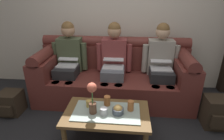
{
  "coord_description": "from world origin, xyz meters",
  "views": [
    {
      "loc": [
        0.23,
        -1.55,
        1.64
      ],
      "look_at": [
        0.0,
        0.85,
        0.62
      ],
      "focal_mm": 29.79,
      "sensor_mm": 36.0,
      "label": 1
    }
  ],
  "objects_px": {
    "person_right": "(161,61)",
    "flower_vase": "(92,96)",
    "snack_bowl": "(118,110)",
    "cup_far_left": "(89,103)",
    "backpack_right": "(216,113)",
    "person_middle": "(114,60)",
    "cup_near_right": "(107,101)",
    "coffee_table": "(107,115)",
    "cup_far_center": "(131,106)",
    "backpack_left": "(11,103)",
    "cup_near_left": "(104,111)",
    "couch": "(114,76)",
    "person_left": "(69,58)"
  },
  "relations": [
    {
      "from": "person_middle",
      "to": "coffee_table",
      "type": "relative_size",
      "value": 1.26
    },
    {
      "from": "person_right",
      "to": "flower_vase",
      "type": "relative_size",
      "value": 3.26
    },
    {
      "from": "person_left",
      "to": "snack_bowl",
      "type": "relative_size",
      "value": 9.48
    },
    {
      "from": "person_left",
      "to": "cup_near_right",
      "type": "xyz_separation_m",
      "value": [
        0.71,
        -0.83,
        -0.22
      ]
    },
    {
      "from": "backpack_right",
      "to": "backpack_left",
      "type": "xyz_separation_m",
      "value": [
        -2.8,
        0.02,
        -0.04
      ]
    },
    {
      "from": "couch",
      "to": "person_left",
      "type": "xyz_separation_m",
      "value": [
        -0.72,
        -0.0,
        0.29
      ]
    },
    {
      "from": "cup_far_center",
      "to": "backpack_right",
      "type": "relative_size",
      "value": 0.3
    },
    {
      "from": "backpack_right",
      "to": "coffee_table",
      "type": "bearing_deg",
      "value": -165.56
    },
    {
      "from": "person_right",
      "to": "flower_vase",
      "type": "bearing_deg",
      "value": -130.88
    },
    {
      "from": "person_left",
      "to": "backpack_left",
      "type": "height_order",
      "value": "person_left"
    },
    {
      "from": "cup_near_right",
      "to": "snack_bowl",
      "type": "bearing_deg",
      "value": -48.17
    },
    {
      "from": "couch",
      "to": "backpack_right",
      "type": "xyz_separation_m",
      "value": [
        1.37,
        -0.61,
        -0.17
      ]
    },
    {
      "from": "person_right",
      "to": "backpack_right",
      "type": "relative_size",
      "value": 3.0
    },
    {
      "from": "couch",
      "to": "cup_far_center",
      "type": "bearing_deg",
      "value": -73.51
    },
    {
      "from": "coffee_table",
      "to": "backpack_right",
      "type": "relative_size",
      "value": 2.38
    },
    {
      "from": "cup_near_left",
      "to": "cup_near_right",
      "type": "height_order",
      "value": "cup_near_right"
    },
    {
      "from": "snack_bowl",
      "to": "cup_near_right",
      "type": "relative_size",
      "value": 1.11
    },
    {
      "from": "flower_vase",
      "to": "cup_near_left",
      "type": "relative_size",
      "value": 4.47
    },
    {
      "from": "couch",
      "to": "cup_far_center",
      "type": "height_order",
      "value": "couch"
    },
    {
      "from": "person_middle",
      "to": "cup_near_right",
      "type": "height_order",
      "value": "person_middle"
    },
    {
      "from": "backpack_left",
      "to": "snack_bowl",
      "type": "bearing_deg",
      "value": -14.32
    },
    {
      "from": "person_right",
      "to": "cup_far_left",
      "type": "relative_size",
      "value": 15.71
    },
    {
      "from": "couch",
      "to": "backpack_left",
      "type": "height_order",
      "value": "couch"
    },
    {
      "from": "couch",
      "to": "person_right",
      "type": "height_order",
      "value": "person_right"
    },
    {
      "from": "cup_far_center",
      "to": "backpack_left",
      "type": "xyz_separation_m",
      "value": [
        -1.7,
        0.32,
        -0.28
      ]
    },
    {
      "from": "coffee_table",
      "to": "cup_near_left",
      "type": "height_order",
      "value": "cup_near_left"
    },
    {
      "from": "snack_bowl",
      "to": "cup_near_right",
      "type": "xyz_separation_m",
      "value": [
        -0.14,
        0.16,
        0.01
      ]
    },
    {
      "from": "snack_bowl",
      "to": "cup_near_left",
      "type": "bearing_deg",
      "value": -170.16
    },
    {
      "from": "cup_far_center",
      "to": "backpack_left",
      "type": "distance_m",
      "value": 1.75
    },
    {
      "from": "coffee_table",
      "to": "flower_vase",
      "type": "relative_size",
      "value": 2.58
    },
    {
      "from": "person_right",
      "to": "flower_vase",
      "type": "distance_m",
      "value": 1.33
    },
    {
      "from": "person_left",
      "to": "backpack_right",
      "type": "bearing_deg",
      "value": -16.26
    },
    {
      "from": "snack_bowl",
      "to": "backpack_right",
      "type": "distance_m",
      "value": 1.32
    },
    {
      "from": "snack_bowl",
      "to": "cup_far_left",
      "type": "height_order",
      "value": "snack_bowl"
    },
    {
      "from": "cup_near_right",
      "to": "backpack_left",
      "type": "relative_size",
      "value": 0.35
    },
    {
      "from": "person_right",
      "to": "cup_near_right",
      "type": "bearing_deg",
      "value": -131.17
    },
    {
      "from": "person_right",
      "to": "backpack_left",
      "type": "relative_size",
      "value": 3.69
    },
    {
      "from": "person_right",
      "to": "cup_near_left",
      "type": "height_order",
      "value": "person_right"
    },
    {
      "from": "person_left",
      "to": "cup_far_left",
      "type": "relative_size",
      "value": 15.71
    },
    {
      "from": "flower_vase",
      "to": "cup_far_center",
      "type": "relative_size",
      "value": 3.11
    },
    {
      "from": "person_middle",
      "to": "cup_far_center",
      "type": "bearing_deg",
      "value": -73.43
    },
    {
      "from": "person_right",
      "to": "backpack_left",
      "type": "distance_m",
      "value": 2.28
    },
    {
      "from": "couch",
      "to": "snack_bowl",
      "type": "xyz_separation_m",
      "value": [
        0.13,
        -0.99,
        0.06
      ]
    },
    {
      "from": "person_right",
      "to": "flower_vase",
      "type": "xyz_separation_m",
      "value": [
        -0.87,
        -1.0,
        -0.07
      ]
    },
    {
      "from": "person_left",
      "to": "person_right",
      "type": "height_order",
      "value": "same"
    },
    {
      "from": "person_right",
      "to": "flower_vase",
      "type": "height_order",
      "value": "person_right"
    },
    {
      "from": "snack_bowl",
      "to": "backpack_right",
      "type": "height_order",
      "value": "snack_bowl"
    },
    {
      "from": "cup_far_left",
      "to": "backpack_right",
      "type": "bearing_deg",
      "value": 9.68
    },
    {
      "from": "coffee_table",
      "to": "cup_far_center",
      "type": "distance_m",
      "value": 0.3
    },
    {
      "from": "person_middle",
      "to": "person_right",
      "type": "relative_size",
      "value": 1.0
    }
  ]
}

